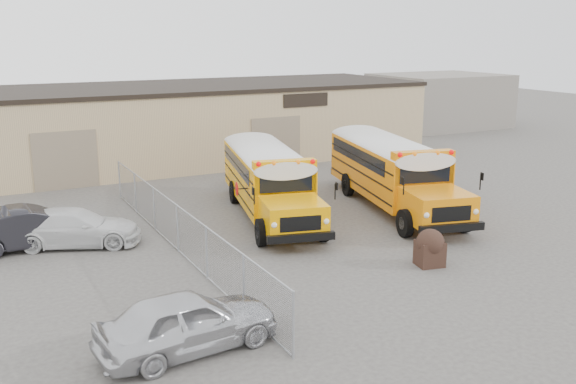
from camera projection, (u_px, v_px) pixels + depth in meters
name	position (u px, v px, depth m)	size (l,w,h in m)	color
ground	(360.00, 251.00, 23.72)	(120.00, 120.00, 0.00)	#464240
warehouse	(184.00, 122.00, 40.34)	(30.20, 10.20, 4.67)	tan
chainlink_fence	(178.00, 228.00, 23.39)	(0.07, 18.07, 1.81)	#999CA2
distant_building_right	(439.00, 100.00, 54.60)	(10.00, 8.00, 4.40)	gray
school_bus_left	(244.00, 150.00, 34.10)	(4.93, 10.71, 3.05)	#F79E00
school_bus_right	(344.00, 143.00, 35.65)	(5.11, 11.24, 3.20)	orange
tarp_bundle	(430.00, 247.00, 22.04)	(1.02, 0.96, 1.31)	black
car_silver	(187.00, 322.00, 16.10)	(1.86, 4.62, 1.58)	silver
car_white	(75.00, 227.00, 24.15)	(1.96, 4.83, 1.40)	silver
car_dark	(31.00, 227.00, 23.88)	(1.66, 4.76, 1.57)	black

